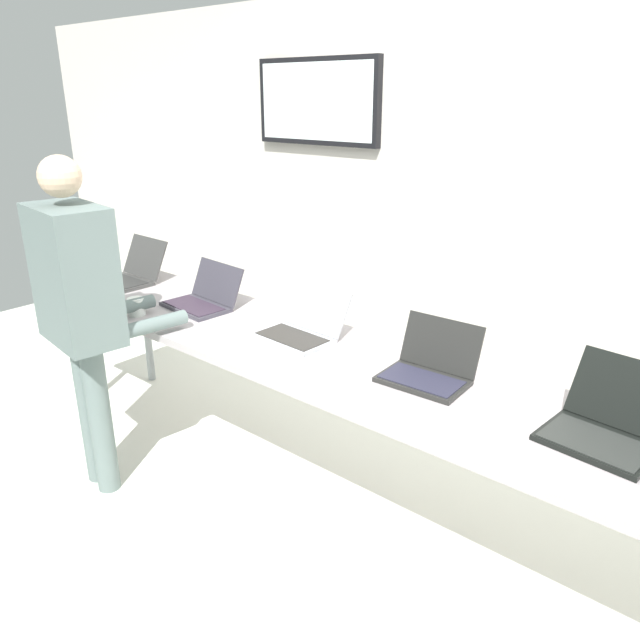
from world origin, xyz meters
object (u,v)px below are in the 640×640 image
object	(u,v)px
laptop_station_0	(130,273)
laptop_station_4	(607,423)
laptop_station_2	(303,327)
laptop_station_3	(430,367)
workbench	(318,361)
laptop_station_1	(204,297)
person	(80,300)
coffee_mug	(136,307)

from	to	relation	value
laptop_station_0	laptop_station_4	xyz separation A→B (m)	(2.82, -0.01, -0.00)
laptop_station_2	laptop_station_3	world-z (taller)	laptop_station_3
workbench	laptop_station_1	size ratio (longest dim) A/B	9.21
laptop_station_0	laptop_station_1	bearing A→B (deg)	-0.30
laptop_station_3	person	world-z (taller)	person
laptop_station_2	laptop_station_3	xyz separation A→B (m)	(0.70, -0.01, 0.00)
laptop_station_1	laptop_station_3	distance (m)	1.42
workbench	person	distance (m)	1.14
laptop_station_0	laptop_station_1	distance (m)	0.71
workbench	laptop_station_1	distance (m)	0.89
laptop_station_3	laptop_station_4	xyz separation A→B (m)	(0.70, -0.01, 0.00)
laptop_station_1	laptop_station_2	bearing A→B (deg)	1.34
workbench	person	world-z (taller)	person
workbench	laptop_station_2	distance (m)	0.22
laptop_station_1	person	distance (m)	0.71
laptop_station_1	laptop_station_0	bearing A→B (deg)	179.70
laptop_station_3	coffee_mug	xyz separation A→B (m)	(-1.58, -0.33, -0.01)
laptop_station_0	laptop_station_2	world-z (taller)	laptop_station_0
workbench	laptop_station_3	bearing A→B (deg)	8.64
laptop_station_1	laptop_station_4	world-z (taller)	laptop_station_4
person	coffee_mug	xyz separation A→B (m)	(-0.13, 0.37, -0.16)
workbench	coffee_mug	distance (m)	1.08
laptop_station_1	coffee_mug	xyz separation A→B (m)	(-0.16, -0.32, -0.01)
workbench	laptop_station_0	distance (m)	1.60
laptop_station_0	laptop_station_4	world-z (taller)	laptop_station_0
laptop_station_4	coffee_mug	world-z (taller)	laptop_station_4
laptop_station_1	person	size ratio (longest dim) A/B	0.24
person	coffee_mug	size ratio (longest dim) A/B	17.52
laptop_station_0	person	bearing A→B (deg)	-45.85
laptop_station_2	laptop_station_4	world-z (taller)	laptop_station_4
laptop_station_1	laptop_station_4	size ratio (longest dim) A/B	0.97
person	workbench	bearing A→B (deg)	33.99
laptop_station_0	laptop_station_2	bearing A→B (deg)	0.53
person	laptop_station_2	bearing A→B (deg)	43.36
laptop_station_0	laptop_station_2	size ratio (longest dim) A/B	1.02
laptop_station_2	person	xyz separation A→B (m)	(-0.75, -0.71, 0.16)
workbench	laptop_station_3	xyz separation A→B (m)	(0.53, 0.08, 0.10)
laptop_station_1	laptop_station_2	xyz separation A→B (m)	(0.71, 0.02, -0.00)
laptop_station_0	coffee_mug	world-z (taller)	laptop_station_0
coffee_mug	laptop_station_4	bearing A→B (deg)	7.92
laptop_station_0	coffee_mug	bearing A→B (deg)	-30.71
laptop_station_3	coffee_mug	bearing A→B (deg)	-168.19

